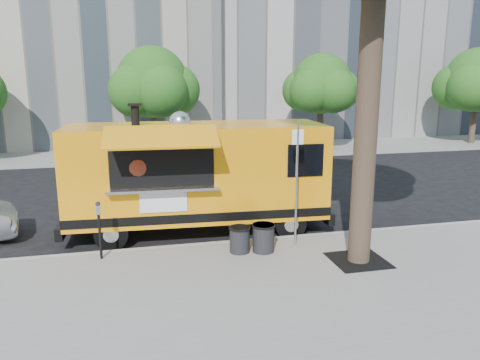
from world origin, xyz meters
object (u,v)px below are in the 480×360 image
at_px(far_tree_b, 153,82).
at_px(parking_meter, 99,223).
at_px(sign_post, 297,177).
at_px(far_tree_c, 321,84).
at_px(far_tree_d, 478,80).
at_px(trash_bin_right, 263,237).
at_px(food_truck, 196,174).
at_px(trash_bin_left, 240,239).

relative_size(far_tree_b, parking_meter, 4.12).
bearing_deg(sign_post, far_tree_c, 65.19).
distance_m(far_tree_b, parking_meter, 14.48).
bearing_deg(parking_meter, far_tree_d, 33.60).
height_order(sign_post, trash_bin_right, sign_post).
bearing_deg(far_tree_b, food_truck, -88.01).
bearing_deg(far_tree_b, trash_bin_left, -85.49).
bearing_deg(far_tree_c, trash_bin_left, -119.19).
distance_m(far_tree_c, food_truck, 14.91).
relative_size(sign_post, food_truck, 0.42).
bearing_deg(trash_bin_left, parking_meter, 174.02).
relative_size(far_tree_c, trash_bin_left, 8.53).
height_order(far_tree_b, far_tree_c, far_tree_b).
bearing_deg(trash_bin_left, food_truck, 108.94).
relative_size(sign_post, trash_bin_left, 4.91).
bearing_deg(parking_meter, trash_bin_right, -6.48).
distance_m(far_tree_d, parking_meter, 25.38).
bearing_deg(far_tree_c, trash_bin_right, -117.31).
distance_m(far_tree_b, sign_post, 14.61).
distance_m(food_truck, trash_bin_left, 2.46).
relative_size(far_tree_b, trash_bin_left, 9.01).
distance_m(far_tree_c, parking_meter, 17.82).
xyz_separation_m(far_tree_c, parking_meter, (-11.00, -13.75, -2.74)).
xyz_separation_m(far_tree_b, sign_post, (2.55, -14.25, -1.98)).
relative_size(sign_post, trash_bin_right, 4.55).
bearing_deg(trash_bin_right, trash_bin_left, 170.72).
xyz_separation_m(far_tree_c, trash_bin_left, (-7.87, -14.08, -3.24)).
height_order(sign_post, food_truck, food_truck).
height_order(sign_post, parking_meter, sign_post).
bearing_deg(trash_bin_right, far_tree_c, 62.69).
height_order(far_tree_b, sign_post, far_tree_b).
relative_size(far_tree_d, sign_post, 1.88).
bearing_deg(trash_bin_left, far_tree_c, 60.81).
height_order(trash_bin_left, trash_bin_right, trash_bin_right).
xyz_separation_m(sign_post, parking_meter, (-4.55, 0.20, -0.87)).
xyz_separation_m(sign_post, trash_bin_right, (-0.87, -0.22, -1.35)).
height_order(far_tree_c, sign_post, far_tree_c).
bearing_deg(parking_meter, food_truck, 35.44).
relative_size(parking_meter, food_truck, 0.19).
distance_m(far_tree_d, trash_bin_right, 22.75).
relative_size(far_tree_d, trash_bin_left, 9.25).
distance_m(far_tree_c, trash_bin_left, 16.45).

